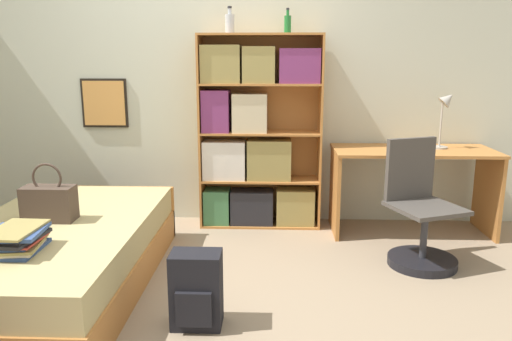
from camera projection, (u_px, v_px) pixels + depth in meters
ground_plane at (179, 289)px, 3.25m from camera, size 14.00×14.00×0.00m
wall_back at (206, 78)px, 4.44m from camera, size 10.00×0.09×2.60m
bed at (58, 255)px, 3.25m from camera, size 1.14×1.98×0.43m
handbag at (49, 202)px, 3.24m from camera, size 0.33×0.16×0.38m
book_stack_on_bed at (16, 240)px, 2.72m from camera, size 0.32×0.37×0.14m
bookcase at (254, 138)px, 4.34m from camera, size 1.05×0.30×1.67m
bottle_green at (230, 23)px, 4.11m from camera, size 0.08×0.08×0.21m
bottle_brown at (288, 24)px, 4.15m from camera, size 0.06×0.06×0.20m
desk at (412, 173)px, 4.21m from camera, size 1.33×0.59×0.72m
desk_lamp at (446, 109)px, 4.14m from camera, size 0.19×0.14×0.49m
desk_chair at (420, 226)px, 3.61m from camera, size 0.58×0.58×0.90m
backpack at (196, 290)px, 2.76m from camera, size 0.28×0.22×0.43m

